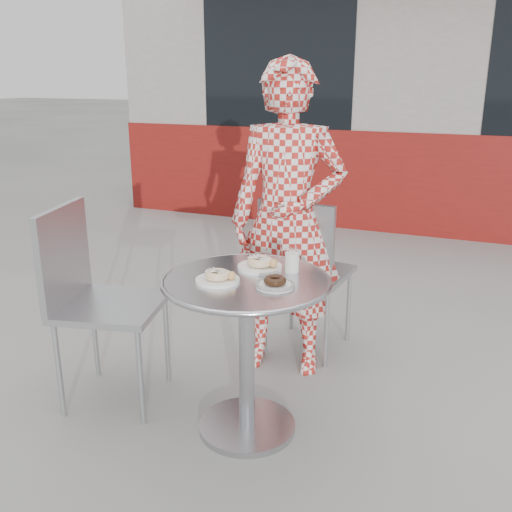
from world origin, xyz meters
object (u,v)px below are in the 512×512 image
at_px(seated_person, 287,221).
at_px(plate_far, 261,264).
at_px(bistro_table, 247,318).
at_px(milk_cup, 292,261).
at_px(chair_left, 112,343).
at_px(chair_far, 307,303).
at_px(plate_checker, 275,283).
at_px(plate_near, 218,277).

height_order(seated_person, plate_far, seated_person).
relative_size(bistro_table, milk_cup, 7.07).
xyz_separation_m(chair_left, milk_cup, (0.85, 0.15, 0.47)).
xyz_separation_m(seated_person, milk_cup, (0.20, -0.49, -0.04)).
xyz_separation_m(bistro_table, chair_far, (-0.00, 0.87, -0.27)).
bearing_deg(plate_checker, plate_near, -171.55).
bearing_deg(milk_cup, seated_person, 111.67).
height_order(bistro_table, plate_checker, plate_checker).
height_order(bistro_table, milk_cup, milk_cup).
height_order(chair_far, chair_left, chair_left).
bearing_deg(seated_person, plate_checker, -83.00).
relative_size(plate_checker, milk_cup, 1.55).
height_order(chair_left, seated_person, seated_person).
height_order(chair_far, plate_checker, chair_far).
bearing_deg(plate_near, chair_left, 173.21).
bearing_deg(milk_cup, plate_checker, -91.43).
bearing_deg(seated_person, plate_near, -102.00).
distance_m(bistro_table, plate_near, 0.23).
relative_size(seated_person, plate_checker, 10.21).
height_order(seated_person, milk_cup, seated_person).
bearing_deg(chair_left, bistro_table, -103.43).
bearing_deg(chair_far, bistro_table, 95.26).
height_order(chair_left, plate_checker, chair_left).
xyz_separation_m(chair_far, milk_cup, (0.15, -0.72, 0.49)).
bearing_deg(chair_far, plate_near, 89.69).
relative_size(bistro_table, chair_left, 0.75).
relative_size(plate_far, plate_checker, 1.23).
height_order(seated_person, plate_checker, seated_person).
relative_size(seated_person, plate_far, 8.33).
bearing_deg(chair_left, chair_far, -52.34).
distance_m(plate_near, milk_cup, 0.33).
relative_size(plate_far, plate_near, 1.08).
bearing_deg(chair_far, plate_far, 95.68).
distance_m(bistro_table, chair_left, 0.75).
xyz_separation_m(chair_far, seated_person, (-0.05, -0.23, 0.53)).
height_order(bistro_table, chair_left, chair_left).
xyz_separation_m(chair_left, plate_near, (0.61, -0.07, 0.44)).
relative_size(chair_left, plate_far, 4.93).
height_order(chair_far, plate_near, chair_far).
bearing_deg(bistro_table, milk_cup, 46.34).
distance_m(bistro_table, plate_checker, 0.24).
bearing_deg(bistro_table, plate_far, 87.95).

